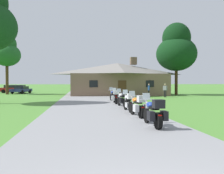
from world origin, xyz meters
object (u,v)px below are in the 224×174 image
Objects in this scene: motorcycle_orange_second_in_row at (138,106)px; motorcycle_silver_fifth_in_row at (116,97)px; bystander_blue_shirt_near_lodge at (149,90)px; tree_right_of_lodge at (176,49)px; motorcycle_white_fourth_in_row at (123,99)px; tree_left_far at (7,52)px; parked_navy_sedan_far_left at (21,90)px; parked_red_suv_far_left at (14,89)px; motorcycle_blue_farthest_in_row at (114,95)px; bystander_gray_shirt_beside_signpost at (165,90)px; motorcycle_white_third_in_row at (129,102)px; motorcycle_blue_nearest_to_camera at (154,113)px.

motorcycle_silver_fifth_in_row is at bearing 85.08° from motorcycle_orange_second_in_row.
tree_right_of_lodge reaches higher than bystander_blue_shirt_near_lodge.
motorcycle_white_fourth_in_row is at bearing 83.52° from motorcycle_orange_second_in_row.
motorcycle_silver_fifth_in_row is 0.23× the size of tree_left_far.
motorcycle_white_fourth_in_row is 2.76m from motorcycle_silver_fifth_in_row.
motorcycle_silver_fifth_in_row is 0.46× the size of parked_navy_sedan_far_left.
parked_red_suv_far_left is (-25.60, 10.06, -5.96)m from tree_right_of_lodge.
motorcycle_blue_farthest_in_row is at bearing 87.34° from motorcycle_silver_fifth_in_row.
parked_red_suv_far_left is (-20.19, 14.32, -0.15)m from bystander_blue_shirt_near_lodge.
motorcycle_white_fourth_in_row is 13.73m from bystander_gray_shirt_beside_signpost.
motorcycle_orange_second_in_row is 32.04m from parked_navy_sedan_far_left.
bystander_blue_shirt_near_lodge is 21.97m from parked_navy_sedan_far_left.
bystander_gray_shirt_beside_signpost reaches higher than motorcycle_silver_fifth_in_row.
tree_right_of_lodge is at bearing -10.97° from tree_left_far.
tree_right_of_lodge reaches higher than motorcycle_blue_farthest_in_row.
motorcycle_orange_second_in_row is 0.46× the size of parked_navy_sedan_far_left.
parked_red_suv_far_left is at bearing 109.54° from motorcycle_orange_second_in_row.
bystander_gray_shirt_beside_signpost reaches higher than parked_red_suv_far_left.
motorcycle_white_third_in_row is 16.16m from bystander_gray_shirt_beside_signpost.
motorcycle_orange_second_in_row and motorcycle_white_third_in_row have the same top height.
motorcycle_orange_second_in_row is at bearing -148.80° from parked_red_suv_far_left.
parked_navy_sedan_far_left is (-23.82, 7.73, -6.10)m from tree_right_of_lodge.
bystander_blue_shirt_near_lodge is (5.71, 20.18, 0.32)m from motorcycle_blue_nearest_to_camera.
motorcycle_blue_nearest_to_camera is 1.24× the size of bystander_gray_shirt_beside_signpost.
tree_left_far is at bearing 124.12° from motorcycle_blue_farthest_in_row.
motorcycle_blue_farthest_in_row reaches higher than parked_navy_sedan_far_left.
bystander_blue_shirt_near_lodge is at bearing 73.01° from motorcycle_blue_nearest_to_camera.
bystander_gray_shirt_beside_signpost is 0.35× the size of parked_red_suv_far_left.
motorcycle_silver_fifth_in_row is 0.44× the size of parked_red_suv_far_left.
motorcycle_blue_farthest_in_row is 0.20× the size of tree_right_of_lodge.
bystander_gray_shirt_beside_signpost is at bearing -16.70° from parked_navy_sedan_far_left.
motorcycle_orange_second_in_row is 30.68m from tree_left_far.
bystander_gray_shirt_beside_signpost is (7.56, 14.28, 0.33)m from motorcycle_white_third_in_row.
tree_left_far is at bearing 115.98° from motorcycle_white_fourth_in_row.
motorcycle_blue_nearest_to_camera and motorcycle_white_fourth_in_row have the same top height.
motorcycle_white_third_in_row is 16.09m from bystander_blue_shirt_near_lodge.
motorcycle_blue_nearest_to_camera and motorcycle_blue_farthest_in_row have the same top height.
tree_right_of_lodge is at bearing 38.57° from motorcycle_blue_farthest_in_row.
motorcycle_blue_nearest_to_camera is 37.42m from parked_red_suv_far_left.
bystander_gray_shirt_beside_signpost is (7.53, 16.65, 0.34)m from motorcycle_orange_second_in_row.
bystander_gray_shirt_beside_signpost is at bearing -90.98° from bystander_blue_shirt_near_lodge.
parked_red_suv_far_left is at bearing 117.11° from motorcycle_blue_farthest_in_row.
motorcycle_white_third_in_row and motorcycle_white_fourth_in_row have the same top height.
motorcycle_white_third_in_row is 1.00× the size of motorcycle_blue_farthest_in_row.
parked_navy_sedan_far_left is at bearing 162.03° from tree_right_of_lodge.
tree_left_far is 1.94× the size of parked_red_suv_far_left.
motorcycle_blue_nearest_to_camera is 1.00× the size of motorcycle_orange_second_in_row.
bystander_blue_shirt_near_lodge is at bearing 66.93° from motorcycle_orange_second_in_row.
bystander_blue_shirt_near_lodge is at bearing -17.60° from parked_navy_sedan_far_left.
motorcycle_white_third_in_row is 2.73m from motorcycle_white_fourth_in_row.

